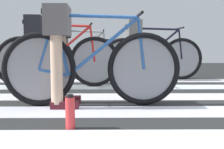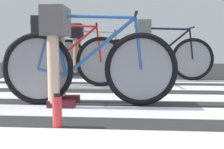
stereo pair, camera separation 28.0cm
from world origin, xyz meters
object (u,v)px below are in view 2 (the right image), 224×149
object	(u,v)px
bicycle_2_of_4	(65,60)
water_bottle	(57,111)
bicycle_4_of_4	(93,56)
cyclist_1_of_4	(57,42)
bicycle_3_of_4	(162,58)
cyclist_2_of_4	(43,42)
cyclist_4_of_4	(77,42)
cyclist_3_of_4	(144,42)
bicycle_1_of_4	(89,66)

from	to	relation	value
bicycle_2_of_4	water_bottle	world-z (taller)	bicycle_2_of_4
water_bottle	bicycle_4_of_4	bearing A→B (deg)	94.37
water_bottle	cyclist_1_of_4	bearing A→B (deg)	104.70
bicycle_3_of_4	cyclist_2_of_4	bearing A→B (deg)	-155.78
bicycle_3_of_4	cyclist_4_of_4	distance (m)	1.83
cyclist_3_of_4	bicycle_4_of_4	distance (m)	1.33
bicycle_1_of_4	water_bottle	bearing A→B (deg)	-99.41
cyclist_2_of_4	cyclist_4_of_4	world-z (taller)	cyclist_4_of_4
cyclist_2_of_4	cyclist_4_of_4	xyz separation A→B (m)	(0.15, 1.73, 0.02)
bicycle_1_of_4	cyclist_4_of_4	xyz separation A→B (m)	(-0.70, 2.95, 0.27)
cyclist_1_of_4	cyclist_3_of_4	distance (m)	2.31
bicycle_2_of_4	cyclist_3_of_4	size ratio (longest dim) A/B	1.71
cyclist_3_of_4	cyclist_1_of_4	bearing A→B (deg)	-116.33
bicycle_2_of_4	cyclist_2_of_4	world-z (taller)	cyclist_2_of_4
bicycle_2_of_4	bicycle_4_of_4	world-z (taller)	same
water_bottle	bicycle_2_of_4	bearing A→B (deg)	102.04
cyclist_4_of_4	water_bottle	xyz separation A→B (m)	(0.60, -3.75, -0.54)
bicycle_2_of_4	bicycle_3_of_4	bearing A→B (deg)	23.66
bicycle_3_of_4	cyclist_3_of_4	bearing A→B (deg)	-180.00
cyclist_3_of_4	cyclist_4_of_4	bearing A→B (deg)	144.01
cyclist_4_of_4	water_bottle	bearing A→B (deg)	-83.00
cyclist_2_of_4	bicycle_4_of_4	bearing A→B (deg)	67.98
cyclist_2_of_4	cyclist_3_of_4	world-z (taller)	cyclist_3_of_4
bicycle_4_of_4	water_bottle	size ratio (longest dim) A/B	7.00
cyclist_2_of_4	water_bottle	xyz separation A→B (m)	(0.75, -2.01, -0.52)
bicycle_4_of_4	bicycle_1_of_4	bearing A→B (deg)	-84.54
bicycle_3_of_4	bicycle_2_of_4	bearing A→B (deg)	-152.17
bicycle_3_of_4	cyclist_3_of_4	world-z (taller)	cyclist_3_of_4
bicycle_2_of_4	cyclist_3_of_4	xyz separation A→B (m)	(1.14, 0.85, 0.27)
cyclist_1_of_4	bicycle_2_of_4	bearing A→B (deg)	98.35
cyclist_3_of_4	cyclist_4_of_4	size ratio (longest dim) A/B	0.99
bicycle_4_of_4	cyclist_4_of_4	bearing A→B (deg)	-180.00
bicycle_3_of_4	bicycle_4_of_4	bearing A→B (deg)	144.18
cyclist_1_of_4	bicycle_2_of_4	distance (m)	1.31
bicycle_1_of_4	cyclist_2_of_4	size ratio (longest dim) A/B	1.75
bicycle_1_of_4	bicycle_2_of_4	xyz separation A→B (m)	(-0.54, 1.26, 0.00)
bicycle_3_of_4	bicycle_4_of_4	distance (m)	1.55
bicycle_4_of_4	cyclist_4_of_4	size ratio (longest dim) A/B	1.71
cyclist_2_of_4	water_bottle	bearing A→B (deg)	-76.95
cyclist_4_of_4	water_bottle	world-z (taller)	cyclist_4_of_4
cyclist_4_of_4	water_bottle	size ratio (longest dim) A/B	4.09
water_bottle	bicycle_1_of_4	bearing A→B (deg)	82.60
bicycle_2_of_4	bicycle_4_of_4	distance (m)	1.71
cyclist_3_of_4	water_bottle	distance (m)	3.04
bicycle_4_of_4	cyclist_4_of_4	world-z (taller)	cyclist_4_of_4
bicycle_1_of_4	cyclist_1_of_4	distance (m)	0.39
cyclist_1_of_4	cyclist_3_of_4	bearing A→B (deg)	64.77
cyclist_3_of_4	water_bottle	world-z (taller)	cyclist_3_of_4
bicycle_1_of_4	bicycle_4_of_4	distance (m)	2.99
cyclist_1_of_4	cyclist_3_of_4	xyz separation A→B (m)	(0.91, 2.12, 0.03)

